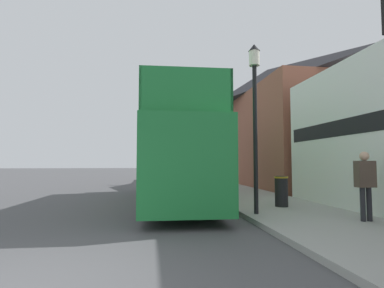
{
  "coord_description": "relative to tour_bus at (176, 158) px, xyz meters",
  "views": [
    {
      "loc": [
        1.74,
        -4.09,
        1.64
      ],
      "look_at": [
        3.56,
        8.83,
        2.46
      ],
      "focal_mm": 28.0,
      "sensor_mm": 36.0,
      "label": 1
    }
  ],
  "objects": [
    {
      "name": "ground_plane",
      "position": [
        -2.83,
        12.37,
        -1.87
      ],
      "size": [
        144.0,
        144.0,
        0.0
      ],
      "primitive_type": "plane",
      "color": "#4C4C4F"
    },
    {
      "name": "sidewalk",
      "position": [
        3.42,
        9.37,
        -1.8
      ],
      "size": [
        3.5,
        108.0,
        0.14
      ],
      "color": "#999993",
      "rests_on": "ground_plane"
    },
    {
      "name": "brick_terrace_rear",
      "position": [
        8.17,
        9.75,
        2.69
      ],
      "size": [
        6.0,
        18.26,
        9.1
      ],
      "color": "#935642",
      "rests_on": "ground_plane"
    },
    {
      "name": "tour_bus",
      "position": [
        0.0,
        0.0,
        0.0
      ],
      "size": [
        2.79,
        11.08,
        4.12
      ],
      "rotation": [
        0.0,
        0.0,
        -0.03
      ],
      "color": "#1E7A38",
      "rests_on": "ground_plane"
    },
    {
      "name": "parked_car_ahead_of_bus",
      "position": [
        0.5,
        9.29,
        -1.16
      ],
      "size": [
        1.89,
        4.19,
        1.52
      ],
      "rotation": [
        0.0,
        0.0,
        -0.0
      ],
      "color": "silver",
      "rests_on": "ground_plane"
    },
    {
      "name": "pedestrian_third",
      "position": [
        4.45,
        -5.63,
        -0.65
      ],
      "size": [
        0.47,
        0.26,
        1.79
      ],
      "color": "#232328",
      "rests_on": "sidewalk"
    },
    {
      "name": "lamp_post_nearest",
      "position": [
        2.04,
        -4.14,
        1.77
      ],
      "size": [
        0.35,
        0.35,
        5.13
      ],
      "color": "black",
      "rests_on": "sidewalk"
    },
    {
      "name": "lamp_post_second",
      "position": [
        2.08,
        3.53,
        1.54
      ],
      "size": [
        0.35,
        0.35,
        4.74
      ],
      "color": "black",
      "rests_on": "sidewalk"
    },
    {
      "name": "lamp_post_third",
      "position": [
        2.29,
        11.2,
        1.84
      ],
      "size": [
        0.35,
        0.35,
        5.24
      ],
      "color": "black",
      "rests_on": "sidewalk"
    },
    {
      "name": "litter_bin",
      "position": [
        3.41,
        -2.86,
        -1.17
      ],
      "size": [
        0.48,
        0.48,
        1.04
      ],
      "color": "black",
      "rests_on": "sidewalk"
    }
  ]
}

